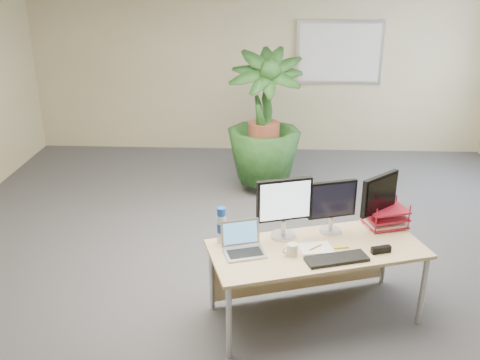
{
  "coord_description": "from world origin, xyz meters",
  "views": [
    {
      "loc": [
        0.09,
        -4.23,
        2.79
      ],
      "look_at": [
        -0.12,
        0.35,
        0.93
      ],
      "focal_mm": 40.0,
      "sensor_mm": 36.0,
      "label": 1
    }
  ],
  "objects_px": {
    "floor_plant": "(264,136)",
    "monitor_left": "(284,204)",
    "desk": "(312,257)",
    "monitor_right": "(332,203)",
    "laptop": "(243,244)"
  },
  "relations": [
    {
      "from": "floor_plant",
      "to": "laptop",
      "type": "relative_size",
      "value": 3.9
    },
    {
      "from": "floor_plant",
      "to": "laptop",
      "type": "height_order",
      "value": "floor_plant"
    },
    {
      "from": "floor_plant",
      "to": "monitor_right",
      "type": "distance_m",
      "value": 2.51
    },
    {
      "from": "desk",
      "to": "monitor_left",
      "type": "bearing_deg",
      "value": 160.91
    },
    {
      "from": "floor_plant",
      "to": "monitor_left",
      "type": "bearing_deg",
      "value": -86.05
    },
    {
      "from": "monitor_right",
      "to": "laptop",
      "type": "bearing_deg",
      "value": -153.94
    },
    {
      "from": "desk",
      "to": "monitor_left",
      "type": "height_order",
      "value": "monitor_left"
    },
    {
      "from": "desk",
      "to": "laptop",
      "type": "xyz_separation_m",
      "value": [
        -0.57,
        -0.17,
        0.2
      ]
    },
    {
      "from": "desk",
      "to": "laptop",
      "type": "height_order",
      "value": "laptop"
    },
    {
      "from": "monitor_left",
      "to": "laptop",
      "type": "distance_m",
      "value": 0.48
    },
    {
      "from": "desk",
      "to": "laptop",
      "type": "bearing_deg",
      "value": -163.76
    },
    {
      "from": "monitor_left",
      "to": "desk",
      "type": "bearing_deg",
      "value": -19.09
    },
    {
      "from": "monitor_right",
      "to": "desk",
      "type": "bearing_deg",
      "value": -130.1
    },
    {
      "from": "monitor_right",
      "to": "laptop",
      "type": "xyz_separation_m",
      "value": [
        -0.74,
        -0.36,
        -0.21
      ]
    },
    {
      "from": "monitor_left",
      "to": "monitor_right",
      "type": "distance_m",
      "value": 0.42
    }
  ]
}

